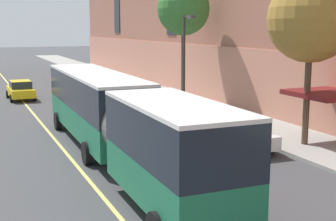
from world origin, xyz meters
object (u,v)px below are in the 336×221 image
taxi_cab (21,90)px  street_lamp (186,52)px  street_tree_far_uptown (183,9)px  parked_car_silver_1 (185,111)px  parked_car_green_2 (91,76)px  fire_hydrant (222,118)px  city_bus (116,115)px  parked_car_white_4 (240,133)px  parked_car_white_5 (120,86)px  street_tree_mid_block (311,19)px

taxi_cab → street_lamp: size_ratio=0.66×
street_tree_far_uptown → taxi_cab: bearing=145.8°
parked_car_silver_1 → taxi_cab: size_ratio=1.12×
parked_car_silver_1 → parked_car_green_2: bearing=90.5°
street_lamp → fire_hydrant: size_ratio=8.97×
city_bus → fire_hydrant: 9.50m
parked_car_green_2 → street_tree_far_uptown: bearing=-78.9°
parked_car_silver_1 → street_tree_far_uptown: bearing=65.9°
parked_car_silver_1 → parked_car_white_4: bearing=-91.9°
parked_car_silver_1 → fire_hydrant: (1.63, -1.65, -0.29)m
parked_car_green_2 → fire_hydrant: 23.87m
taxi_cab → fire_hydrant: taxi_cab is taller
parked_car_white_5 → street_tree_far_uptown: size_ratio=0.53×
parked_car_white_5 → street_lamp: bearing=-79.4°
parked_car_silver_1 → fire_hydrant: 2.34m
taxi_cab → fire_hydrant: bearing=-57.9°
parked_car_silver_1 → parked_car_green_2: (-0.20, 22.15, 0.00)m
parked_car_white_4 → street_tree_far_uptown: street_tree_far_uptown is taller
street_tree_mid_block → parked_car_green_2: bearing=95.9°
taxi_cab → street_tree_mid_block: bearing=-62.8°
city_bus → street_tree_mid_block: size_ratio=2.37×
city_bus → parked_car_white_5: (6.39, 19.38, -1.30)m
taxi_cab → street_tree_far_uptown: 14.76m
parked_car_silver_1 → parked_car_green_2: same height
parked_car_silver_1 → fire_hydrant: size_ratio=6.65×
parked_car_silver_1 → parked_car_white_5: bearing=90.1°
parked_car_white_4 → parked_car_white_5: 19.45m
parked_car_white_5 → street_tree_far_uptown: street_tree_far_uptown is taller
street_tree_mid_block → street_lamp: street_tree_mid_block is taller
street_lamp → parked_car_green_2: bearing=95.9°
parked_car_white_4 → fire_hydrant: bearing=69.3°
city_bus → street_lamp: 13.09m
parked_car_green_2 → parked_car_white_4: (-0.02, -28.67, -0.00)m
city_bus → parked_car_silver_1: (6.42, 6.45, -1.30)m
street_tree_mid_block → fire_hydrant: size_ratio=11.24×
taxi_cab → fire_hydrant: size_ratio=5.94×
street_tree_far_uptown → street_lamp: (-1.15, -2.84, -2.95)m
street_tree_far_uptown → street_tree_mid_block: bearing=-90.0°
taxi_cab → street_tree_mid_block: size_ratio=0.53×
city_bus → parked_car_white_4: bearing=-0.6°
street_tree_far_uptown → fire_hydrant: bearing=-98.8°
parked_car_green_2 → street_tree_far_uptown: (3.08, -15.72, 6.31)m
city_bus → parked_car_green_2: size_ratio=3.98×
parked_car_silver_1 → taxi_cab: same height
parked_car_white_5 → taxi_cab: bearing=173.0°
city_bus → parked_car_green_2: city_bus is taller
parked_car_white_5 → street_tree_mid_block: size_ratio=0.59×
parked_car_white_4 → street_lamp: bearing=79.1°
parked_car_green_2 → taxi_cab: 11.43m
parked_car_green_2 → street_tree_mid_block: street_tree_mid_block is taller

